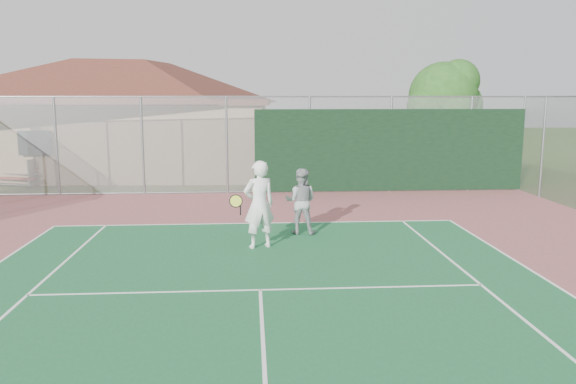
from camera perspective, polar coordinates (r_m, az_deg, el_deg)
The scene contains 6 objects.
back_fence at distance 20.53m, azimuth 2.50°, elevation 4.55°, with size 20.08×0.11×3.53m.
clubhouse at distance 27.43m, azimuth -16.10°, elevation 8.42°, with size 14.49×10.02×6.08m.
bleachers at distance 25.21m, azimuth -26.65°, elevation 1.96°, with size 3.25×2.35×1.07m.
tree at distance 27.09m, azimuth 15.66°, elevation 9.11°, with size 3.72×3.52×5.18m.
player_white_front at distance 12.93m, azimuth -2.98°, elevation -1.35°, with size 1.12×0.81×2.03m.
player_grey_back at distance 14.30m, azimuth 1.30°, elevation -1.01°, with size 0.94×0.80×1.68m.
Camera 1 is at (-0.15, -3.35, 3.47)m, focal length 35.00 mm.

